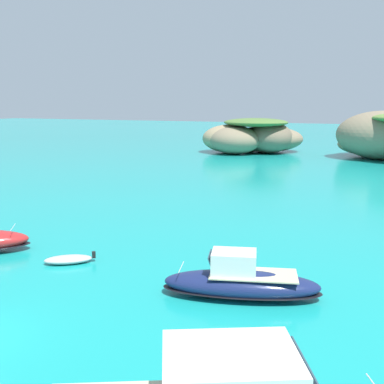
% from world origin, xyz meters
% --- Properties ---
extents(islet_small, '(20.59, 18.32, 6.19)m').
position_xyz_m(islet_small, '(-11.46, 69.88, 2.70)').
color(islet_small, '#84755B').
rests_on(islet_small, ground).
extents(motorboat_navy, '(7.60, 4.25, 2.15)m').
position_xyz_m(motorboat_navy, '(7.96, 8.37, 0.72)').
color(motorboat_navy, navy).
rests_on(motorboat_navy, ground).
extents(dinghy_tender, '(2.74, 2.45, 0.58)m').
position_xyz_m(dinghy_tender, '(-2.21, 8.66, 0.22)').
color(dinghy_tender, '#B2B2B2').
rests_on(dinghy_tender, ground).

